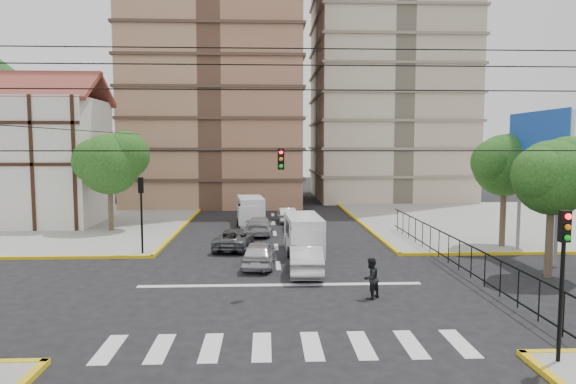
{
  "coord_description": "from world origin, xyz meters",
  "views": [
    {
      "loc": [
        -0.66,
        -21.8,
        6.39
      ],
      "look_at": [
        0.49,
        4.26,
        4.0
      ],
      "focal_mm": 32.0,
      "sensor_mm": 36.0,
      "label": 1
    }
  ],
  "objects": [
    {
      "name": "car_silver_front_left",
      "position": [
        -1.02,
        4.79,
        0.68
      ],
      "size": [
        1.91,
        4.12,
        1.37
      ],
      "primitive_type": "imported",
      "rotation": [
        0.0,
        0.0,
        3.07
      ],
      "color": "silver",
      "rests_on": "ground"
    },
    {
      "name": "stop_line",
      "position": [
        0.0,
        1.2,
        0.01
      ],
      "size": [
        13.0,
        0.4,
        0.01
      ],
      "primitive_type": "cube",
      "color": "silver",
      "rests_on": "ground"
    },
    {
      "name": "traffic_light_se",
      "position": [
        7.8,
        -7.8,
        3.11
      ],
      "size": [
        0.28,
        0.22,
        4.4
      ],
      "color": "black",
      "rests_on": "ground"
    },
    {
      "name": "car_darkgrey_mid_right",
      "position": [
        1.53,
        16.06,
        0.65
      ],
      "size": [
        1.66,
        3.88,
        1.3
      ],
      "primitive_type": "imported",
      "rotation": [
        0.0,
        0.0,
        3.17
      ],
      "color": "#2A292C",
      "rests_on": "ground"
    },
    {
      "name": "traffic_light_hanging",
      "position": [
        0.0,
        -2.04,
        5.9
      ],
      "size": [
        18.0,
        9.12,
        0.92
      ],
      "color": "black",
      "rests_on": "ground"
    },
    {
      "name": "van_left_lane",
      "position": [
        -1.88,
        19.41,
        1.07
      ],
      "size": [
        2.42,
        5.05,
        2.2
      ],
      "rotation": [
        0.0,
        0.0,
        0.11
      ],
      "color": "silver",
      "rests_on": "ground"
    },
    {
      "name": "tudor_building",
      "position": [
        -19.0,
        20.0,
        5.25
      ],
      "size": [
        10.8,
        8.05,
        12.23
      ],
      "color": "silver",
      "rests_on": "ground"
    },
    {
      "name": "pedestrian_crosswalk",
      "position": [
        3.71,
        -1.04,
        0.86
      ],
      "size": [
        1.06,
        1.04,
        1.73
      ],
      "primitive_type": "imported",
      "rotation": [
        0.0,
        0.0,
        3.85
      ],
      "color": "black",
      "rests_on": "ground"
    },
    {
      "name": "tree_tudor",
      "position": [
        -11.9,
        16.01,
        5.22
      ],
      "size": [
        5.39,
        4.4,
        7.43
      ],
      "color": "#473828",
      "rests_on": "ground"
    },
    {
      "name": "crosswalk_stripes",
      "position": [
        0.0,
        -6.0,
        0.01
      ],
      "size": [
        12.0,
        2.4,
        0.01
      ],
      "primitive_type": "cube",
      "color": "silver",
      "rests_on": "ground"
    },
    {
      "name": "tree_park_a",
      "position": [
        13.08,
        2.01,
        5.01
      ],
      "size": [
        4.41,
        3.6,
        6.83
      ],
      "color": "#473828",
      "rests_on": "ground"
    },
    {
      "name": "sidewalk_nw",
      "position": [
        -20.0,
        20.0,
        0.07
      ],
      "size": [
        26.0,
        26.0,
        0.15
      ],
      "primitive_type": "cube",
      "color": "gray",
      "rests_on": "ground"
    },
    {
      "name": "billboard",
      "position": [
        14.45,
        6.0,
        6.0
      ],
      "size": [
        0.36,
        6.2,
        8.1
      ],
      "color": "slate",
      "rests_on": "ground"
    },
    {
      "name": "car_silver_rear_left",
      "position": [
        -1.14,
        14.53,
        0.66
      ],
      "size": [
        2.06,
        4.62,
        1.32
      ],
      "primitive_type": "imported",
      "rotation": [
        0.0,
        0.0,
        3.09
      ],
      "color": "#B1B0B5",
      "rests_on": "ground"
    },
    {
      "name": "van_right_lane",
      "position": [
        1.59,
        8.04,
        1.07
      ],
      "size": [
        2.14,
        4.96,
        2.2
      ],
      "rotation": [
        0.0,
        0.0,
        0.05
      ],
      "color": "silver",
      "rests_on": "ground"
    },
    {
      "name": "tree_park_c",
      "position": [
        14.09,
        9.01,
        5.34
      ],
      "size": [
        4.65,
        3.8,
        7.25
      ],
      "color": "#473828",
      "rests_on": "ground"
    },
    {
      "name": "park_fence",
      "position": [
        9.0,
        4.5,
        0.0
      ],
      "size": [
        0.1,
        22.5,
        1.66
      ],
      "primitive_type": null,
      "color": "black",
      "rests_on": "ground"
    },
    {
      "name": "car_grey_mid_left",
      "position": [
        -2.61,
        9.53,
        0.62
      ],
      "size": [
        2.58,
        4.67,
        1.24
      ],
      "primitive_type": "imported",
      "rotation": [
        0.0,
        0.0,
        3.02
      ],
      "color": "#5A5D62",
      "rests_on": "ground"
    },
    {
      "name": "car_white_rear_right",
      "position": [
        1.1,
        20.36,
        0.62
      ],
      "size": [
        1.48,
        3.83,
        1.24
      ],
      "primitive_type": "imported",
      "rotation": [
        0.0,
        0.0,
        3.19
      ],
      "color": "silver",
      "rests_on": "ground"
    },
    {
      "name": "ground",
      "position": [
        0.0,
        0.0,
        0.0
      ],
      "size": [
        160.0,
        160.0,
        0.0
      ],
      "primitive_type": "plane",
      "color": "black",
      "rests_on": "ground"
    },
    {
      "name": "car_white_front_right",
      "position": [
        1.32,
        3.15,
        0.75
      ],
      "size": [
        1.75,
        4.6,
        1.5
      ],
      "primitive_type": "imported",
      "rotation": [
        0.0,
        0.0,
        3.11
      ],
      "color": "silver",
      "rests_on": "ground"
    },
    {
      "name": "traffic_light_nw",
      "position": [
        -7.8,
        7.8,
        3.11
      ],
      "size": [
        0.28,
        0.22,
        4.4
      ],
      "color": "black",
      "rests_on": "ground"
    },
    {
      "name": "sidewalk_ne",
      "position": [
        20.0,
        20.0,
        0.07
      ],
      "size": [
        26.0,
        26.0,
        0.15
      ],
      "primitive_type": "cube",
      "color": "gray",
      "rests_on": "ground"
    }
  ]
}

